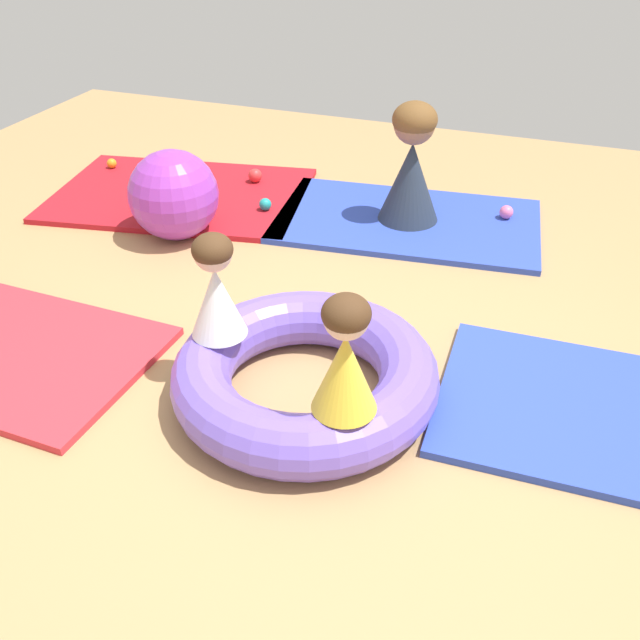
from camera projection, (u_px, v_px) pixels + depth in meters
ground_plane at (302, 386)px, 3.40m from camera, size 8.00×8.00×0.00m
gym_mat_near_left at (620, 419)px, 3.17m from camera, size 1.63×1.06×0.04m
gym_mat_far_right at (181, 195)px, 5.25m from camera, size 2.03×1.56×0.04m
gym_mat_far_left at (407, 221)px, 4.88m from camera, size 1.88×1.25×0.04m
inflatable_cushion at (305, 375)px, 3.25m from camera, size 1.24×1.24×0.28m
child_in_white at (216, 287)px, 3.16m from camera, size 0.30×0.30×0.51m
child_in_yellow at (345, 356)px, 2.71m from camera, size 0.36×0.36×0.53m
adult_seated at (411, 164)px, 4.65m from camera, size 0.44×0.44×0.81m
play_ball_red at (255, 176)px, 5.38m from camera, size 0.10×0.10×0.10m
play_ball_teal at (265, 204)px, 4.96m from camera, size 0.09×0.09×0.09m
play_ball_orange at (112, 163)px, 5.63m from camera, size 0.08×0.08×0.08m
play_ball_blue at (153, 170)px, 5.48m from camera, size 0.10×0.10×0.10m
play_ball_pink at (506, 212)px, 4.84m from camera, size 0.09×0.09×0.09m
play_ball_green at (413, 196)px, 5.09m from camera, size 0.07×0.07×0.07m
exercise_ball_large at (174, 195)px, 4.58m from camera, size 0.59×0.59×0.59m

